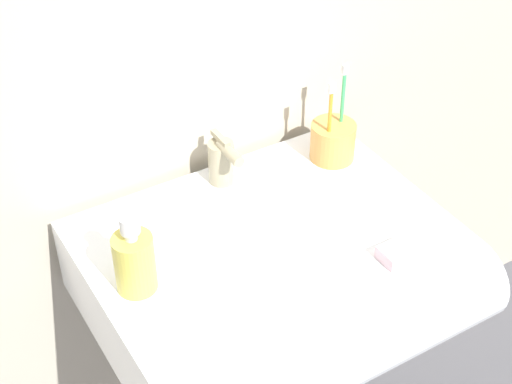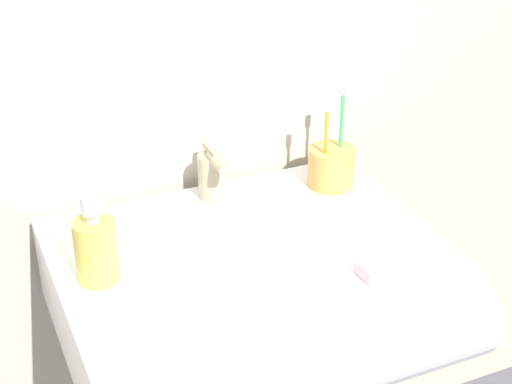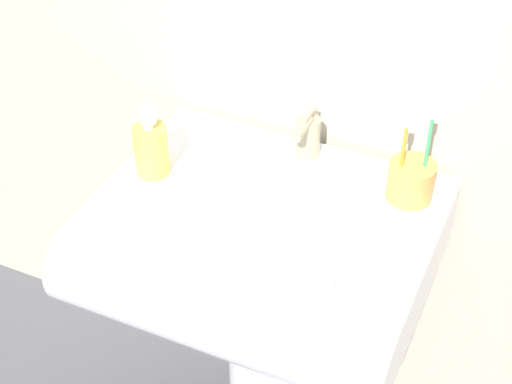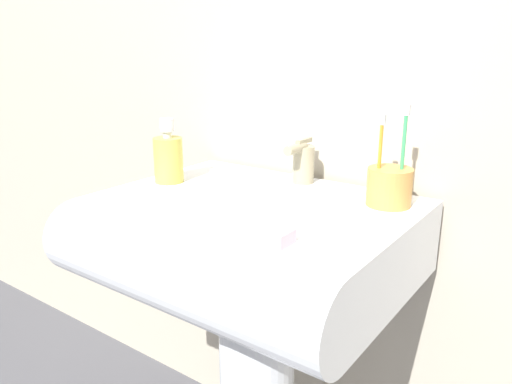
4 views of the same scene
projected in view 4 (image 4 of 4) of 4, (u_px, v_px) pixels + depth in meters
sink_basin at (240, 243)px, 1.02m from camera, size 0.63×0.52×0.16m
faucet at (302, 162)px, 1.15m from camera, size 0.05×0.10×0.10m
toothbrush_cup at (389, 186)px, 0.99m from camera, size 0.09×0.09×0.20m
soap_bottle at (168, 158)px, 1.16m from camera, size 0.07×0.07×0.15m
bar_soap at (273, 236)px, 0.81m from camera, size 0.06×0.05×0.02m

